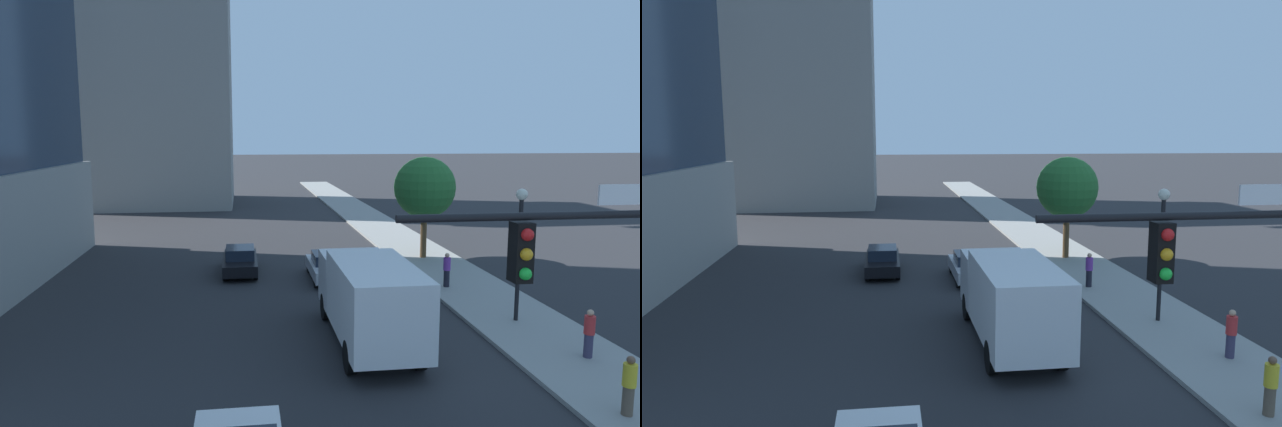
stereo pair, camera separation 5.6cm
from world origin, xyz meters
TOP-DOWN VIEW (x-y plane):
  - sidewalk at (8.67, 20.00)m, footprint 4.06×120.00m
  - construction_building at (-10.44, 56.57)m, footprint 16.42×14.72m
  - traffic_light_pole at (5.07, 4.58)m, footprint 6.53×0.48m
  - street_lamp at (8.53, 15.46)m, footprint 0.44×0.44m
  - street_tree at (8.52, 26.88)m, footprint 3.56×3.56m
  - car_silver at (2.37, 23.19)m, footprint 1.94×4.31m
  - car_black at (-2.12, 25.12)m, footprint 1.76×4.65m
  - box_truck at (2.37, 14.12)m, footprint 2.50×7.53m
  - pedestrian_yellow_shirt at (7.80, 8.03)m, footprint 0.34×0.34m
  - pedestrian_purple_shirt at (7.58, 20.48)m, footprint 0.34×0.34m
  - pedestrian_red_shirt at (9.08, 11.67)m, footprint 0.34×0.34m

SIDE VIEW (x-z plane):
  - sidewalk at x=8.67m, z-range 0.00..0.15m
  - car_silver at x=2.37m, z-range 0.00..1.35m
  - car_black at x=-2.12m, z-range -0.02..1.39m
  - pedestrian_yellow_shirt at x=7.80m, z-range 0.16..1.75m
  - pedestrian_red_shirt at x=9.08m, z-range 0.16..1.76m
  - pedestrian_purple_shirt at x=7.58m, z-range 0.16..1.79m
  - box_truck at x=2.37m, z-range 0.22..3.30m
  - street_lamp at x=8.53m, z-range 1.00..6.14m
  - street_tree at x=8.52m, z-range 1.29..7.18m
  - traffic_light_pole at x=5.07m, z-range 1.39..7.71m
  - construction_building at x=-10.44m, z-range -3.45..38.07m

